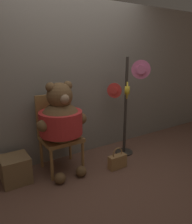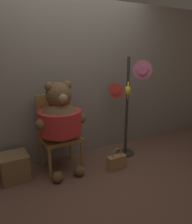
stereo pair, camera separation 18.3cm
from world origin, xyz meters
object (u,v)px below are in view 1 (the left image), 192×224
at_px(chair, 58,130).
at_px(hat_display_rack, 127,102).
at_px(teddy_bear, 61,120).
at_px(handbag_on_ground, 117,161).

relative_size(chair, hat_display_rack, 0.68).
relative_size(teddy_bear, hat_display_rack, 0.81).
bearing_deg(teddy_bear, handbag_on_ground, -25.59).
distance_m(hat_display_rack, handbag_on_ground, 0.88).
bearing_deg(hat_display_rack, handbag_on_ground, -143.42).
distance_m(chair, teddy_bear, 0.25).
relative_size(teddy_bear, handbag_on_ground, 3.98).
xyz_separation_m(chair, teddy_bear, (-0.02, -0.16, 0.19)).
bearing_deg(handbag_on_ground, teddy_bear, 154.41).
distance_m(teddy_bear, handbag_on_ground, 0.98).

